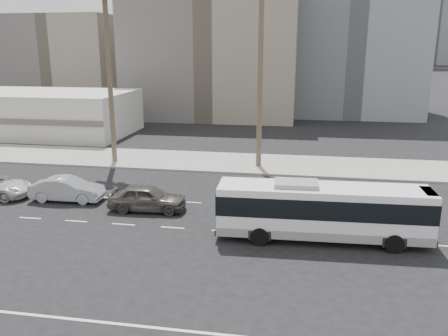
# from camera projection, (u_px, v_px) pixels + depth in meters

# --- Properties ---
(ground) EXTENTS (700.00, 700.00, 0.00)m
(ground) POSITION_uv_depth(u_px,v_px,m) (277.00, 235.00, 25.38)
(ground) COLOR black
(ground) RESTS_ON ground
(sidewalk_north) EXTENTS (120.00, 7.00, 0.15)m
(sidewalk_north) POSITION_uv_depth(u_px,v_px,m) (287.00, 165.00, 40.12)
(sidewalk_north) COLOR gray
(sidewalk_north) RESTS_ON ground
(commercial_low) EXTENTS (22.00, 12.16, 5.00)m
(commercial_low) POSITION_uv_depth(u_px,v_px,m) (38.00, 113.00, 54.39)
(commercial_low) COLOR beige
(commercial_low) RESTS_ON ground
(midrise_beige_west) EXTENTS (24.00, 18.00, 18.00)m
(midrise_beige_west) POSITION_uv_depth(u_px,v_px,m) (215.00, 54.00, 67.87)
(midrise_beige_west) COLOR slate
(midrise_beige_west) RESTS_ON ground
(midrise_gray_center) EXTENTS (20.00, 20.00, 26.00)m
(midrise_gray_center) POSITION_uv_depth(u_px,v_px,m) (351.00, 27.00, 70.23)
(midrise_gray_center) COLOR slate
(midrise_gray_center) RESTS_ON ground
(midrise_beige_far) EXTENTS (18.00, 16.00, 15.00)m
(midrise_beige_far) POSITION_uv_depth(u_px,v_px,m) (70.00, 63.00, 77.27)
(midrise_beige_far) COLOR slate
(midrise_beige_far) RESTS_ON ground
(highrise_far) EXTENTS (22.00, 22.00, 60.00)m
(highrise_far) POSITION_uv_depth(u_px,v_px,m) (432.00, 9.00, 253.75)
(highrise_far) COLOR slate
(highrise_far) RESTS_ON ground
(city_bus) EXTENTS (11.30, 2.93, 3.22)m
(city_bus) POSITION_uv_depth(u_px,v_px,m) (322.00, 210.00, 24.39)
(city_bus) COLOR white
(city_bus) RESTS_ON ground
(car_a) EXTENTS (2.25, 5.03, 1.68)m
(car_a) POSITION_uv_depth(u_px,v_px,m) (147.00, 198.00, 28.98)
(car_a) COLOR #494742
(car_a) RESTS_ON ground
(car_b) EXTENTS (1.87, 4.95, 1.61)m
(car_b) POSITION_uv_depth(u_px,v_px,m) (68.00, 189.00, 30.84)
(car_b) COLOR #979A9E
(car_b) RESTS_ON ground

